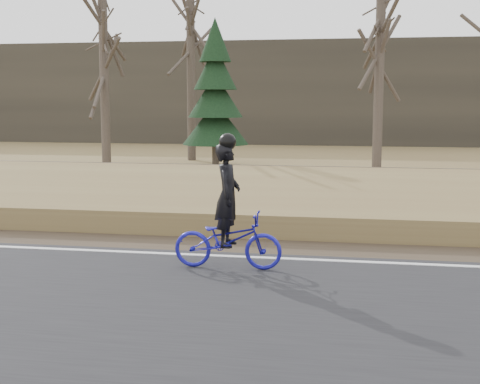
# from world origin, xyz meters

# --- Properties ---
(ground) EXTENTS (120.00, 120.00, 0.00)m
(ground) POSITION_xyz_m (0.00, 0.00, 0.00)
(ground) COLOR olive
(ground) RESTS_ON ground
(road) EXTENTS (120.00, 6.00, 0.06)m
(road) POSITION_xyz_m (0.00, -2.50, 0.03)
(road) COLOR black
(road) RESTS_ON ground
(edge_line) EXTENTS (120.00, 0.12, 0.01)m
(edge_line) POSITION_xyz_m (0.00, 0.20, 0.07)
(edge_line) COLOR silver
(edge_line) RESTS_ON road
(shoulder) EXTENTS (120.00, 1.60, 0.04)m
(shoulder) POSITION_xyz_m (0.00, 1.20, 0.02)
(shoulder) COLOR #473A2B
(shoulder) RESTS_ON ground
(embankment) EXTENTS (120.00, 5.00, 0.44)m
(embankment) POSITION_xyz_m (0.00, 4.20, 0.22)
(embankment) COLOR olive
(embankment) RESTS_ON ground
(ballast) EXTENTS (120.00, 3.00, 0.45)m
(ballast) POSITION_xyz_m (0.00, 8.00, 0.23)
(ballast) COLOR slate
(ballast) RESTS_ON ground
(railroad) EXTENTS (120.00, 2.40, 0.29)m
(railroad) POSITION_xyz_m (0.00, 8.00, 0.53)
(railroad) COLOR black
(railroad) RESTS_ON ballast
(treeline_backdrop) EXTENTS (120.00, 4.00, 6.00)m
(treeline_backdrop) POSITION_xyz_m (0.00, 30.00, 3.00)
(treeline_backdrop) COLOR #383328
(treeline_backdrop) RESTS_ON ground
(cyclist) EXTENTS (1.67, 0.60, 2.07)m
(cyclist) POSITION_xyz_m (-3.23, -0.55, 0.72)
(cyclist) COLOR #19169A
(cyclist) RESTS_ON road
(bare_tree_far_left) EXTENTS (0.36, 0.36, 7.62)m
(bare_tree_far_left) POSITION_xyz_m (-11.31, 15.04, 3.81)
(bare_tree_far_left) COLOR brown
(bare_tree_far_left) RESTS_ON ground
(bare_tree_left) EXTENTS (0.36, 0.36, 7.12)m
(bare_tree_left) POSITION_xyz_m (-8.50, 17.91, 3.56)
(bare_tree_left) COLOR brown
(bare_tree_left) RESTS_ON ground
(bare_tree_near_left) EXTENTS (0.36, 0.36, 6.73)m
(bare_tree_near_left) POSITION_xyz_m (-0.65, 14.54, 3.37)
(bare_tree_near_left) COLOR brown
(bare_tree_near_left) RESTS_ON ground
(conifer) EXTENTS (2.60, 2.60, 5.77)m
(conifer) POSITION_xyz_m (-6.87, 15.34, 2.73)
(conifer) COLOR brown
(conifer) RESTS_ON ground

